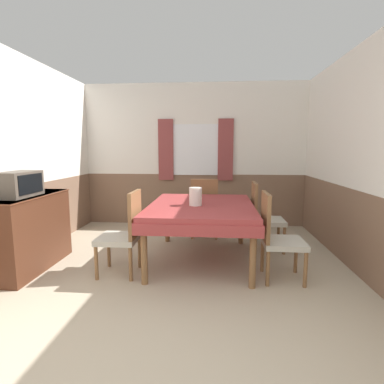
# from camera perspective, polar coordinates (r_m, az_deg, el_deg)

# --- Properties ---
(wall_back) EXTENTS (4.44, 0.10, 2.60)m
(wall_back) POSITION_cam_1_polar(r_m,az_deg,el_deg) (5.58, 0.38, 7.05)
(wall_back) COLOR white
(wall_back) RESTS_ON ground_plane
(wall_left) EXTENTS (0.05, 4.79, 2.60)m
(wall_left) POSITION_cam_1_polar(r_m,az_deg,el_deg) (4.16, -31.86, 5.35)
(wall_left) COLOR white
(wall_left) RESTS_ON ground_plane
(wall_right) EXTENTS (0.05, 4.79, 2.60)m
(wall_right) POSITION_cam_1_polar(r_m,az_deg,el_deg) (3.72, 30.72, 5.25)
(wall_right) COLOR white
(wall_right) RESTS_ON ground_plane
(dining_table) EXTENTS (1.31, 1.67, 0.73)m
(dining_table) POSITION_cam_1_polar(r_m,az_deg,el_deg) (3.78, 1.80, -3.79)
(dining_table) COLOR #9E3838
(dining_table) RESTS_ON ground_plane
(chair_head_window) EXTENTS (0.44, 0.44, 0.96)m
(chair_head_window) POSITION_cam_1_polar(r_m,az_deg,el_deg) (4.80, 2.41, -2.87)
(chair_head_window) COLOR brown
(chair_head_window) RESTS_ON ground_plane
(chair_right_near) EXTENTS (0.44, 0.44, 0.96)m
(chair_right_near) POSITION_cam_1_polar(r_m,az_deg,el_deg) (3.39, 15.82, -7.88)
(chair_right_near) COLOR brown
(chair_right_near) RESTS_ON ground_plane
(chair_left_near) EXTENTS (0.44, 0.44, 0.96)m
(chair_left_near) POSITION_cam_1_polar(r_m,az_deg,el_deg) (3.48, -12.70, -7.34)
(chair_left_near) COLOR brown
(chair_left_near) RESTS_ON ground_plane
(chair_right_far) EXTENTS (0.44, 0.44, 0.96)m
(chair_right_far) POSITION_cam_1_polar(r_m,az_deg,el_deg) (4.33, 13.33, -4.30)
(chair_right_far) COLOR brown
(chair_right_far) RESTS_ON ground_plane
(sideboard) EXTENTS (0.46, 1.17, 0.89)m
(sideboard) POSITION_cam_1_polar(r_m,az_deg,el_deg) (4.05, -28.67, -6.64)
(sideboard) COLOR #4C2819
(sideboard) RESTS_ON ground_plane
(tv) EXTENTS (0.29, 0.52, 0.28)m
(tv) POSITION_cam_1_polar(r_m,az_deg,el_deg) (3.87, -30.08, 1.31)
(tv) COLOR #51473D
(tv) RESTS_ON sideboard
(vase) EXTENTS (0.16, 0.16, 0.22)m
(vase) POSITION_cam_1_polar(r_m,az_deg,el_deg) (3.65, 0.68, -0.86)
(vase) COLOR silver
(vase) RESTS_ON dining_table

